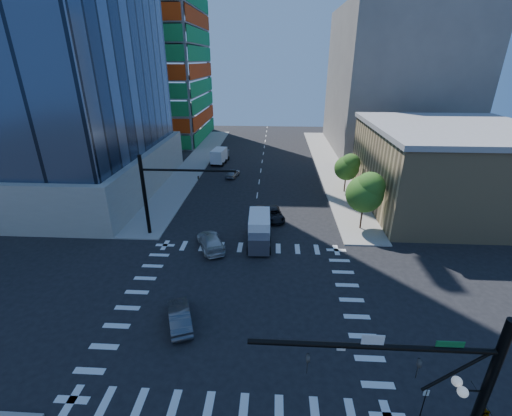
{
  "coord_description": "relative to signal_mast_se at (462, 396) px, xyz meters",
  "views": [
    {
      "loc": [
        2.44,
        -22.09,
        18.14
      ],
      "look_at": [
        0.74,
        8.0,
        4.99
      ],
      "focal_mm": 24.0,
      "sensor_mm": 36.0,
      "label": 1
    }
  ],
  "objects": [
    {
      "name": "road_markings",
      "position": [
        -10.6,
        11.5,
        -5.0
      ],
      "size": [
        20.0,
        20.0,
        0.01
      ],
      "primitive_type": "cube",
      "color": "silver",
      "rests_on": "ground"
    },
    {
      "name": "box_truck_far",
      "position": [
        -18.47,
        52.07,
        -3.75
      ],
      "size": [
        2.94,
        5.65,
        2.84
      ],
      "rotation": [
        0.0,
        0.0,
        3.02
      ],
      "color": "black",
      "rests_on": "ground"
    },
    {
      "name": "construction_building",
      "position": [
        -38.02,
        73.43,
        19.6
      ],
      "size": [
        25.16,
        34.5,
        70.6
      ],
      "color": "gray",
      "rests_on": "ground"
    },
    {
      "name": "bg_building_ne",
      "position": [
        16.4,
        66.5,
        8.99
      ],
      "size": [
        24.0,
        30.0,
        28.0
      ],
      "primitive_type": "cube",
      "color": "#69625E",
      "rests_on": "ground"
    },
    {
      "name": "car_sb_cross",
      "position": [
        -14.93,
        8.97,
        -4.29
      ],
      "size": [
        2.95,
        4.62,
        1.44
      ],
      "primitive_type": "imported",
      "rotation": [
        0.0,
        0.0,
        3.5
      ],
      "color": "#47474B",
      "rests_on": "ground"
    },
    {
      "name": "tree_north",
      "position": [
        2.33,
        37.4,
        -1.02
      ],
      "size": [
        3.54,
        3.52,
        5.78
      ],
      "color": "#382316",
      "rests_on": "sidewalk_ne"
    },
    {
      "name": "commercial_building",
      "position": [
        14.4,
        33.5,
        0.31
      ],
      "size": [
        20.5,
        22.5,
        10.6
      ],
      "color": "tan",
      "rests_on": "ground"
    },
    {
      "name": "car_sb_mid",
      "position": [
        -15.12,
        43.74,
        -4.34
      ],
      "size": [
        2.34,
        4.17,
        1.34
      ],
      "primitive_type": "imported",
      "rotation": [
        0.0,
        0.0,
        2.94
      ],
      "color": "gray",
      "rests_on": "ground"
    },
    {
      "name": "signal_mast_nw",
      "position": [
        -20.6,
        23.0,
        0.49
      ],
      "size": [
        10.2,
        0.4,
        9.0
      ],
      "color": "black",
      "rests_on": "sidewalk_nw"
    },
    {
      "name": "sidewalk_nw",
      "position": [
        -23.1,
        51.5,
        -4.93
      ],
      "size": [
        5.0,
        60.0,
        0.15
      ],
      "primitive_type": "cube",
      "color": "#999591",
      "rests_on": "ground"
    },
    {
      "name": "signal_mast_se",
      "position": [
        0.0,
        0.0,
        0.0
      ],
      "size": [
        10.51,
        2.48,
        9.0
      ],
      "color": "black",
      "rests_on": "sidewalk_se"
    },
    {
      "name": "sidewalk_ne",
      "position": [
        1.9,
        51.5,
        -4.93
      ],
      "size": [
        5.0,
        60.0,
        0.15
      ],
      "primitive_type": "cube",
      "color": "#999591",
      "rests_on": "ground"
    },
    {
      "name": "no_parking_sign",
      "position": [
        0.1,
        2.5,
        -3.63
      ],
      "size": [
        0.3,
        0.06,
        2.2
      ],
      "color": "black",
      "rests_on": "ground"
    },
    {
      "name": "car_nb_far",
      "position": [
        -8.15,
        27.66,
        -4.37
      ],
      "size": [
        3.07,
        4.97,
        1.28
      ],
      "primitive_type": "imported",
      "rotation": [
        0.0,
        0.0,
        0.22
      ],
      "color": "black",
      "rests_on": "ground"
    },
    {
      "name": "tree_south",
      "position": [
        2.03,
        25.4,
        -0.32
      ],
      "size": [
        4.16,
        4.16,
        6.82
      ],
      "color": "#382316",
      "rests_on": "sidewalk_ne"
    },
    {
      "name": "box_truck_near",
      "position": [
        -9.63,
        21.34,
        -3.69
      ],
      "size": [
        2.59,
        5.74,
        2.97
      ],
      "rotation": [
        0.0,
        0.0,
        0.03
      ],
      "color": "black",
      "rests_on": "ground"
    },
    {
      "name": "ground",
      "position": [
        -10.6,
        11.5,
        -5.01
      ],
      "size": [
        160.0,
        160.0,
        0.0
      ],
      "primitive_type": "plane",
      "color": "black",
      "rests_on": "ground"
    },
    {
      "name": "car_sb_near",
      "position": [
        -14.64,
        20.22,
        -4.23
      ],
      "size": [
        4.12,
        5.8,
        1.56
      ],
      "primitive_type": "imported",
      "rotation": [
        0.0,
        0.0,
        3.54
      ],
      "color": "#B7B7B7",
      "rests_on": "ground"
    }
  ]
}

